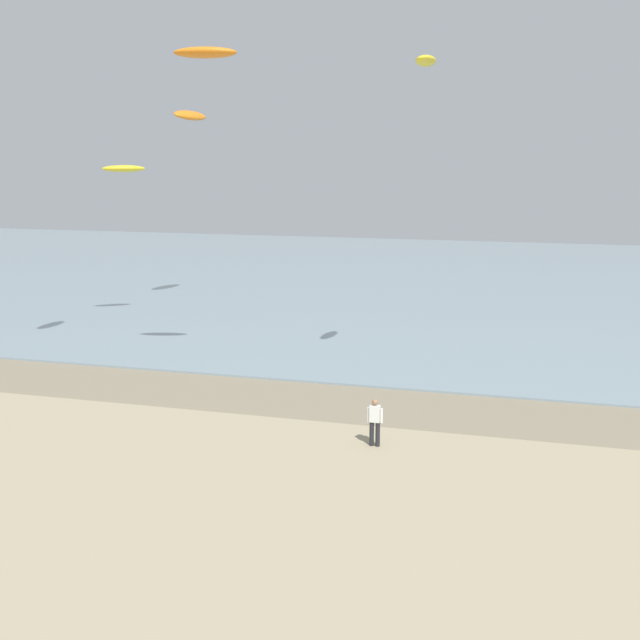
{
  "coord_description": "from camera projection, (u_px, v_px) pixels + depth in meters",
  "views": [
    {
      "loc": [
        6.04,
        -6.13,
        9.97
      ],
      "look_at": [
        0.15,
        13.37,
        6.14
      ],
      "focal_mm": 48.18,
      "sensor_mm": 36.0,
      "label": 1
    }
  ],
  "objects": [
    {
      "name": "kite_aloft_5",
      "position": [
        205.0,
        53.0,
        36.4
      ],
      "size": [
        2.87,
        1.58,
        0.59
      ],
      "primitive_type": "ellipsoid",
      "rotation": [
        -0.19,
        0.0,
        0.25
      ],
      "color": "orange"
    },
    {
      "name": "kite_aloft_2",
      "position": [
        190.0,
        115.0,
        55.93
      ],
      "size": [
        1.78,
        3.39,
        0.92
      ],
      "primitive_type": "ellipsoid",
      "rotation": [
        0.46,
        0.0,
        1.37
      ],
      "color": "orange"
    },
    {
      "name": "sea",
      "position": [
        499.0,
        282.0,
        70.21
      ],
      "size": [
        160.0,
        70.0,
        0.1
      ],
      "primitive_type": "cube",
      "color": "#7F939E",
      "rests_on": "ground"
    },
    {
      "name": "wet_sand_strip",
      "position": [
        414.0,
        409.0,
        34.75
      ],
      "size": [
        120.0,
        5.39,
        0.01
      ],
      "primitive_type": "cube",
      "color": "gray",
      "rests_on": "ground"
    },
    {
      "name": "kite_aloft_6",
      "position": [
        426.0,
        61.0,
        36.44
      ],
      "size": [
        0.91,
        2.41,
        0.56
      ],
      "primitive_type": "ellipsoid",
      "rotation": [
        -0.26,
        0.0,
        1.54
      ],
      "color": "yellow"
    },
    {
      "name": "person_left_flank",
      "position": [
        375.0,
        421.0,
        30.13
      ],
      "size": [
        0.57,
        0.23,
        1.71
      ],
      "color": "#232328",
      "rests_on": "ground"
    },
    {
      "name": "kite_aloft_3",
      "position": [
        124.0,
        169.0,
        50.64
      ],
      "size": [
        2.53,
        2.15,
        0.47
      ],
      "primitive_type": "ellipsoid",
      "rotation": [
        -0.08,
        0.0,
        0.63
      ],
      "color": "yellow"
    }
  ]
}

